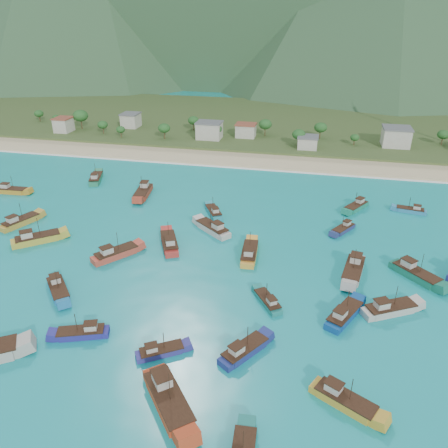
% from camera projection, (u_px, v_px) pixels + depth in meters
% --- Properties ---
extents(ground, '(600.00, 600.00, 0.00)m').
position_uv_depth(ground, '(207.00, 272.00, 94.31)').
color(ground, '#0C8486').
rests_on(ground, ground).
extents(beach, '(400.00, 18.00, 1.20)m').
position_uv_depth(beach, '(259.00, 161.00, 163.47)').
color(beach, beige).
rests_on(beach, ground).
extents(land, '(400.00, 110.00, 2.40)m').
position_uv_depth(land, '(277.00, 123.00, 216.87)').
color(land, '#385123').
rests_on(land, ground).
extents(surf_line, '(400.00, 2.50, 0.08)m').
position_uv_depth(surf_line, '(255.00, 169.00, 155.15)').
color(surf_line, white).
rests_on(surf_line, ground).
extents(village, '(214.02, 27.18, 7.87)m').
position_uv_depth(village, '(344.00, 136.00, 176.76)').
color(village, beige).
rests_on(village, ground).
extents(vegetation, '(275.34, 25.57, 8.96)m').
position_uv_depth(vegetation, '(257.00, 130.00, 183.21)').
color(vegetation, '#235623').
rests_on(vegetation, ground).
extents(boat_0, '(6.69, 9.18, 5.33)m').
position_uv_depth(boat_0, '(214.00, 212.00, 120.77)').
color(boat_0, teal).
rests_on(boat_0, ground).
extents(boat_1, '(5.10, 12.14, 6.95)m').
position_uv_depth(boat_1, '(143.00, 193.00, 132.97)').
color(boat_1, '#A73723').
rests_on(boat_1, ground).
extents(boat_2, '(9.29, 5.45, 5.27)m').
position_uv_depth(boat_2, '(82.00, 333.00, 75.78)').
color(boat_2, navy).
rests_on(boat_2, ground).
extents(boat_3, '(6.42, 8.19, 4.83)m').
position_uv_depth(boat_3, '(343.00, 229.00, 111.70)').
color(boat_3, navy).
rests_on(boat_3, ground).
extents(boat_4, '(3.88, 10.96, 6.37)m').
position_uv_depth(boat_4, '(249.00, 254.00, 100.02)').
color(boat_4, gold).
rests_on(boat_4, ground).
extents(boat_6, '(10.63, 9.52, 6.53)m').
position_uv_depth(boat_6, '(213.00, 229.00, 111.23)').
color(boat_6, '#BEB4AC').
rests_on(boat_6, ground).
extents(boat_7, '(8.77, 9.34, 5.85)m').
position_uv_depth(boat_7, '(58.00, 290.00, 87.33)').
color(boat_7, '#1C6EA7').
rests_on(boat_7, ground).
extents(boat_9, '(10.79, 7.85, 6.26)m').
position_uv_depth(boat_9, '(389.00, 309.00, 81.52)').
color(boat_9, '#B6B2A6').
rests_on(boat_9, ground).
extents(boat_10, '(10.22, 10.39, 6.65)m').
position_uv_depth(boat_10, '(415.00, 274.00, 92.19)').
color(boat_10, '#176D55').
rests_on(boat_10, ground).
extents(boat_11, '(10.87, 12.12, 7.45)m').
position_uv_depth(boat_11, '(168.00, 400.00, 62.43)').
color(boat_11, '#B83B1B').
rests_on(boat_11, ground).
extents(boat_12, '(5.66, 12.30, 7.00)m').
position_uv_depth(boat_12, '(353.00, 270.00, 93.43)').
color(boat_12, '#AAA39A').
rests_on(boat_12, ground).
extents(boat_13, '(7.36, 10.42, 6.01)m').
position_uv_depth(boat_13, '(344.00, 315.00, 80.09)').
color(boat_13, navy).
rests_on(boat_13, ground).
extents(boat_16, '(8.39, 3.73, 4.79)m').
position_uv_depth(boat_16, '(411.00, 211.00, 122.03)').
color(boat_16, teal).
rests_on(boat_16, ground).
extents(boat_17, '(7.71, 9.47, 5.64)m').
position_uv_depth(boat_17, '(244.00, 351.00, 71.83)').
color(boat_17, navy).
rests_on(boat_17, ground).
extents(boat_19, '(8.04, 6.22, 4.73)m').
position_uv_depth(boat_19, '(161.00, 352.00, 71.86)').
color(boat_19, navy).
rests_on(boat_19, ground).
extents(boat_20, '(7.53, 9.66, 5.69)m').
position_uv_depth(boat_20, '(356.00, 207.00, 123.86)').
color(boat_20, '#167E60').
rests_on(boat_20, ground).
extents(boat_23, '(9.23, 10.54, 6.42)m').
position_uv_depth(boat_23, '(116.00, 254.00, 99.91)').
color(boat_23, '#BC4330').
rests_on(boat_23, ground).
extents(boat_24, '(10.05, 7.18, 5.81)m').
position_uv_depth(boat_24, '(344.00, 401.00, 62.66)').
color(boat_24, gold).
rests_on(boat_24, ground).
extents(boat_25, '(6.47, 8.00, 4.76)m').
position_uv_depth(boat_25, '(268.00, 302.00, 84.09)').
color(boat_25, '#1A756E').
rests_on(boat_25, ground).
extents(boat_26, '(10.90, 9.87, 6.73)m').
position_uv_depth(boat_26, '(37.00, 239.00, 106.24)').
color(boat_26, gold).
rests_on(boat_26, ground).
extents(boat_27, '(10.26, 3.57, 5.97)m').
position_uv_depth(boat_27, '(12.00, 191.00, 134.72)').
color(boat_27, '#C28223').
rests_on(boat_27, ground).
extents(boat_29, '(6.27, 11.04, 6.26)m').
position_uv_depth(boat_29, '(96.00, 179.00, 144.03)').
color(boat_29, '#227753').
rests_on(boat_29, ground).
extents(boat_30, '(6.81, 11.00, 6.26)m').
position_uv_depth(boat_30, '(20.00, 222.00, 114.87)').
color(boat_30, '#B78D31').
rests_on(boat_30, ground).
extents(boat_31, '(7.66, 11.39, 6.53)m').
position_uv_depth(boat_31, '(169.00, 243.00, 104.35)').
color(boat_31, '#B52F28').
rests_on(boat_31, ground).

